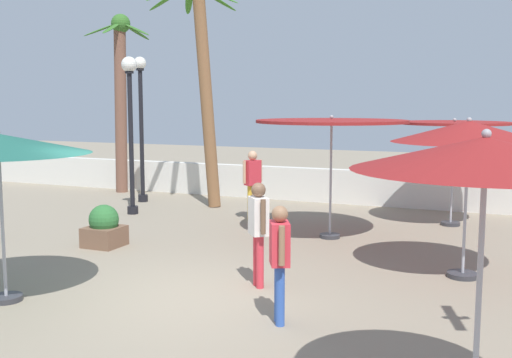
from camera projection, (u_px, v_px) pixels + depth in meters
ground_plane at (171, 297)px, 9.15m from camera, size 56.00×56.00×0.00m
boundary_wall at (338, 186)px, 17.56m from camera, size 25.20×0.30×0.97m
patio_umbrella_0 at (332, 125)px, 12.81m from camera, size 3.18×3.18×2.62m
patio_umbrella_2 at (485, 158)px, 4.99m from camera, size 2.20×2.20×2.68m
patio_umbrella_3 at (469, 133)px, 9.87m from camera, size 2.49×2.49×2.65m
patio_umbrella_4 at (454, 128)px, 14.15m from camera, size 2.52×2.52×2.52m
palm_tree_0 at (121, 86)px, 19.31m from camera, size 2.11×2.26×5.60m
palm_tree_1 at (202, 69)px, 16.63m from camera, size 2.90×2.66×6.20m
lamp_post_0 at (141, 115)px, 17.54m from camera, size 0.36×0.36×4.16m
lamp_post_2 at (130, 114)px, 15.59m from camera, size 0.40×0.40×4.03m
guest_0 at (253, 178)px, 14.98m from camera, size 0.39×0.49×1.71m
guest_1 at (280, 253)px, 7.94m from camera, size 0.38×0.51×1.57m
guest_2 at (258, 224)px, 9.54m from camera, size 0.42×0.45×1.66m
planter at (104, 228)px, 12.31m from camera, size 0.70×0.70×0.85m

